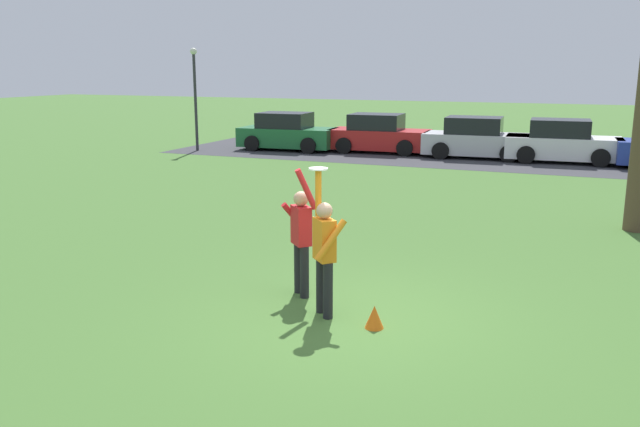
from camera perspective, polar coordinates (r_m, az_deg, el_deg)
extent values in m
plane|color=#426B2D|center=(9.47, 2.66, -8.99)|extent=(120.00, 120.00, 0.00)
cylinder|color=black|center=(9.29, 0.69, -6.71)|extent=(0.14, 0.14, 0.82)
cylinder|color=black|center=(9.52, 0.08, -6.23)|extent=(0.14, 0.14, 0.82)
cube|color=orange|center=(9.20, 0.39, -2.28)|extent=(0.41, 0.41, 0.60)
sphere|color=tan|center=(9.10, 0.39, 0.24)|extent=(0.23, 0.23, 0.23)
cylinder|color=orange|center=(8.98, 0.94, -2.33)|extent=(0.38, 0.39, 0.59)
cylinder|color=orange|center=(9.26, -0.14, 1.82)|extent=(0.09, 0.09, 0.66)
cylinder|color=black|center=(10.33, -1.88, -4.70)|extent=(0.14, 0.14, 0.82)
cylinder|color=black|center=(10.10, -1.36, -5.11)|extent=(0.14, 0.14, 0.82)
cube|color=red|center=(10.03, -1.65, -1.03)|extent=(0.41, 0.41, 0.60)
sphere|color=tan|center=(9.94, -1.66, 1.29)|extent=(0.23, 0.23, 0.23)
cylinder|color=red|center=(10.22, -2.10, -0.50)|extent=(0.38, 0.39, 0.59)
cylinder|color=red|center=(9.70, -1.20, 2.12)|extent=(0.29, 0.28, 0.65)
cylinder|color=white|center=(9.20, -0.15, 3.91)|extent=(0.27, 0.27, 0.02)
cube|color=#1E6633|center=(28.31, -2.79, 6.65)|extent=(4.18, 1.99, 0.80)
cube|color=black|center=(28.30, -3.09, 8.11)|extent=(2.17, 1.74, 0.64)
cylinder|color=black|center=(28.73, 0.27, 6.31)|extent=(0.67, 0.25, 0.66)
cylinder|color=black|center=(27.03, -1.01, 5.91)|extent=(0.67, 0.25, 0.66)
cylinder|color=black|center=(29.66, -4.40, 6.47)|extent=(0.67, 0.25, 0.66)
cylinder|color=black|center=(28.01, -5.91, 6.08)|extent=(0.67, 0.25, 0.66)
cube|color=red|center=(27.57, 5.20, 6.46)|extent=(4.18, 1.99, 0.80)
cube|color=black|center=(27.54, 4.92, 7.96)|extent=(2.17, 1.74, 0.64)
cylinder|color=black|center=(28.20, 8.17, 6.07)|extent=(0.67, 0.25, 0.66)
cylinder|color=black|center=(26.43, 7.38, 5.66)|extent=(0.67, 0.25, 0.66)
cylinder|color=black|center=(28.80, 3.18, 6.31)|extent=(0.67, 0.25, 0.66)
cylinder|color=black|center=(27.07, 2.09, 5.92)|extent=(0.67, 0.25, 0.66)
cube|color=#BCBCC1|center=(26.50, 13.49, 5.91)|extent=(4.18, 1.99, 0.80)
cube|color=black|center=(26.45, 13.24, 7.48)|extent=(2.17, 1.74, 0.64)
cylinder|color=black|center=(27.33, 16.33, 5.48)|extent=(0.67, 0.25, 0.66)
cylinder|color=black|center=(25.52, 16.09, 5.03)|extent=(0.67, 0.25, 0.66)
cylinder|color=black|center=(27.58, 11.04, 5.82)|extent=(0.67, 0.25, 0.66)
cylinder|color=black|center=(25.79, 10.43, 5.38)|extent=(0.67, 0.25, 0.66)
cube|color=white|center=(26.20, 20.35, 5.40)|extent=(4.18, 1.99, 0.80)
cube|color=black|center=(26.12, 20.15, 6.99)|extent=(2.17, 1.74, 0.64)
cylinder|color=black|center=(27.18, 22.99, 4.95)|extent=(0.67, 0.25, 0.66)
cylinder|color=black|center=(25.37, 23.21, 4.46)|extent=(0.67, 0.25, 0.66)
cylinder|color=black|center=(27.14, 17.61, 5.35)|extent=(0.67, 0.25, 0.66)
cylinder|color=black|center=(25.33, 17.46, 4.88)|extent=(0.67, 0.25, 0.66)
cylinder|color=black|center=(26.90, 25.75, 4.63)|extent=(0.67, 0.25, 0.66)
cube|color=#38383D|center=(26.19, 16.83, 4.44)|extent=(28.22, 6.40, 0.01)
cylinder|color=#2D2D33|center=(28.40, -10.76, 9.40)|extent=(0.12, 0.12, 4.00)
sphere|color=silver|center=(28.37, -10.94, 13.68)|extent=(0.28, 0.28, 0.28)
cone|color=orange|center=(9.07, 4.74, -8.94)|extent=(0.26, 0.26, 0.32)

